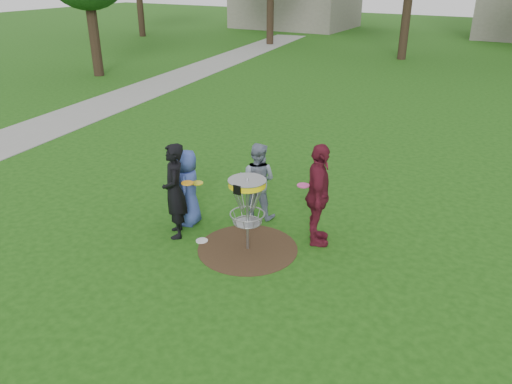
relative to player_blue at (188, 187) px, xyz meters
The scene contains 10 objects.
ground 1.72m from the player_blue, 11.14° to the right, with size 100.00×100.00×0.00m, color #19470F.
dirt_patch 1.71m from the player_blue, 11.14° to the right, with size 1.80×1.80×0.01m, color #47331E.
concrete_path 11.49m from the player_blue, 137.78° to the left, with size 2.20×40.00×0.02m, color #9E9E99.
player_blue is the anchor object (origin of this frame).
player_black 0.54m from the player_blue, 79.58° to the right, with size 0.66×0.43×1.80m, color black.
player_grey 1.37m from the player_blue, 42.14° to the left, with size 0.75×0.59×1.55m, color gray.
player_maroon 2.54m from the player_blue, 12.05° to the left, with size 1.11×0.46×1.89m, color maroon.
disc_on_grass 1.10m from the player_blue, 37.46° to the right, with size 0.22×0.22×0.02m, color white.
disc_golf_basket 1.56m from the player_blue, 11.17° to the right, with size 0.66×0.67×1.38m.
held_discs 1.05m from the player_blue, ahead, with size 2.21×1.35×0.25m.
Camera 1 is at (3.99, -6.64, 4.62)m, focal length 35.00 mm.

